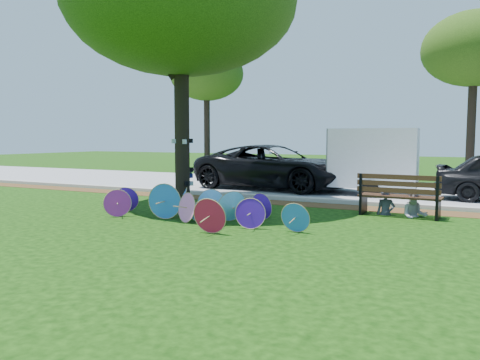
% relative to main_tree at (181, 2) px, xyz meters
% --- Properties ---
extents(ground, '(90.00, 90.00, 0.00)m').
position_rel_main_tree_xyz_m(ground, '(1.92, -2.99, -5.91)').
color(ground, black).
rests_on(ground, ground).
extents(mulch_strip, '(90.00, 1.00, 0.01)m').
position_rel_main_tree_xyz_m(mulch_strip, '(1.92, 1.51, -5.91)').
color(mulch_strip, '#472D16').
rests_on(mulch_strip, ground).
extents(curb, '(90.00, 0.30, 0.12)m').
position_rel_main_tree_xyz_m(curb, '(1.92, 2.21, -5.85)').
color(curb, '#B7B5AD').
rests_on(curb, ground).
extents(street, '(90.00, 8.00, 0.01)m').
position_rel_main_tree_xyz_m(street, '(1.92, 6.36, -5.91)').
color(street, gray).
rests_on(street, ground).
extents(main_tree, '(6.82, 6.82, 8.08)m').
position_rel_main_tree_xyz_m(main_tree, '(0.00, 0.00, 0.00)').
color(main_tree, black).
rests_on(main_tree, ground).
extents(parasol_pile, '(5.69, 2.24, 0.89)m').
position_rel_main_tree_xyz_m(parasol_pile, '(1.91, -2.33, -5.55)').
color(parasol_pile, blue).
rests_on(parasol_pile, ground).
extents(black_van, '(6.38, 3.35, 1.71)m').
position_rel_main_tree_xyz_m(black_van, '(0.87, 5.07, -5.06)').
color(black_van, black).
rests_on(black_van, ground).
extents(cargo_trailer, '(2.94, 1.95, 2.60)m').
position_rel_main_tree_xyz_m(cargo_trailer, '(4.73, 4.84, -4.61)').
color(cargo_trailer, silver).
rests_on(cargo_trailer, ground).
extents(park_bench, '(2.09, 0.89, 1.07)m').
position_rel_main_tree_xyz_m(park_bench, '(6.18, 0.57, -5.38)').
color(park_bench, black).
rests_on(park_bench, ground).
extents(person_left, '(0.54, 0.42, 1.29)m').
position_rel_main_tree_xyz_m(person_left, '(5.83, 0.62, -5.27)').
color(person_left, '#3D4353').
rests_on(person_left, ground).
extents(person_right, '(0.74, 0.63, 1.34)m').
position_rel_main_tree_xyz_m(person_right, '(6.53, 0.62, -5.24)').
color(person_right, silver).
rests_on(person_right, ground).
extents(bg_trees, '(24.13, 6.81, 7.40)m').
position_rel_main_tree_xyz_m(bg_trees, '(4.79, 11.30, -0.15)').
color(bg_trees, black).
rests_on(bg_trees, ground).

